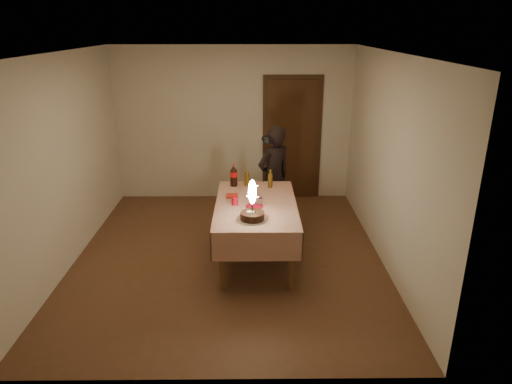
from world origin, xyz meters
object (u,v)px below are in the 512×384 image
red_cup (235,201)px  amber_bottle_right (270,179)px  clear_cup (260,202)px  amber_bottle_left (247,177)px  red_plate (255,206)px  dining_table (256,211)px  photographer (274,178)px  birthday_cake (252,210)px  cola_bottle (234,175)px

red_cup → amber_bottle_right: amber_bottle_right is taller
clear_cup → amber_bottle_left: (-0.17, 0.73, 0.07)m
red_plate → clear_cup: (0.07, 0.05, 0.04)m
red_plate → amber_bottle_right: amber_bottle_right is taller
dining_table → red_plate: red_plate is taller
amber_bottle_right → photographer: size_ratio=0.16×
dining_table → clear_cup: bearing=-45.8°
dining_table → clear_cup: size_ratio=19.11×
dining_table → amber_bottle_left: amber_bottle_left is taller
dining_table → clear_cup: 0.16m
amber_bottle_left → photographer: 0.53m
birthday_cake → cola_bottle: birthday_cake is taller
red_cup → clear_cup: size_ratio=1.11×
photographer → clear_cup: bearing=-101.8°
red_cup → cola_bottle: bearing=93.1°
amber_bottle_right → photographer: (0.07, 0.42, -0.12)m
cola_bottle → red_plate: bearing=-69.8°
birthday_cake → cola_bottle: size_ratio=1.53×
dining_table → cola_bottle: bearing=114.3°
amber_bottle_left → red_cup: bearing=-101.1°
dining_table → cola_bottle: cola_bottle is taller
dining_table → red_plate: 0.15m
red_plate → amber_bottle_right: (0.22, 0.71, 0.11)m
red_plate → amber_bottle_right: size_ratio=0.86×
clear_cup → photographer: bearing=78.2°
birthday_cake → photographer: size_ratio=0.31×
birthday_cake → red_cup: size_ratio=4.85×
cola_bottle → photographer: bearing=31.4°
red_cup → amber_bottle_left: (0.14, 0.72, 0.07)m
red_plate → clear_cup: 0.09m
clear_cup → red_cup: bearing=178.2°
amber_bottle_right → dining_table: bearing=-108.6°
dining_table → photographer: (0.27, 1.02, 0.10)m
red_cup → dining_table: bearing=8.6°
birthday_cake → red_plate: size_ratio=2.20×
dining_table → photographer: bearing=75.1°
red_cup → amber_bottle_left: 0.74m
birthday_cake → cola_bottle: bearing=102.3°
clear_cup → photographer: photographer is taller
red_cup → amber_bottle_right: 0.80m
red_plate → clear_cup: bearing=38.9°
dining_table → red_cup: (-0.26, -0.04, 0.15)m
red_cup → amber_bottle_right: size_ratio=0.39×
clear_cup → dining_table: bearing=134.2°
red_plate → cola_bottle: 0.84m
amber_bottle_right → amber_bottle_left: bearing=165.8°
clear_cup → amber_bottle_left: bearing=103.1°
red_cup → amber_bottle_left: size_ratio=0.39×
amber_bottle_left → amber_bottle_right: same height
clear_cup → amber_bottle_left: 0.76m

